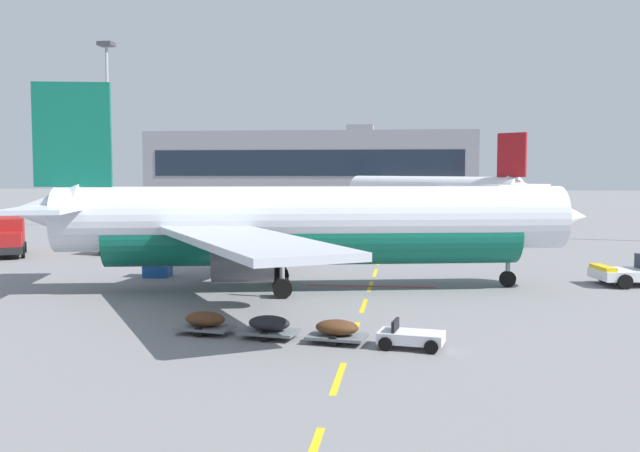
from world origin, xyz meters
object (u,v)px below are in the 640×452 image
at_px(uld_cargo_container, 158,265).
at_px(apron_light_mast_near, 108,112).
at_px(airliner_foreground, 305,224).
at_px(airliner_mid_left, 433,191).
at_px(fuel_service_truck, 138,236).
at_px(baggage_train, 303,328).
at_px(catering_truck, 8,236).

bearing_deg(uld_cargo_container, apron_light_mast_near, 116.90).
xyz_separation_m(airliner_foreground, uld_cargo_container, (-10.59, 4.05, -3.15)).
bearing_deg(airliner_foreground, airliner_mid_left, 81.98).
height_order(airliner_foreground, fuel_service_truck, airliner_foreground).
relative_size(fuel_service_truck, baggage_train, 0.62).
distance_m(fuel_service_truck, baggage_train, 34.17).
distance_m(baggage_train, apron_light_mast_near, 68.37).
height_order(airliner_mid_left, catering_truck, airliner_mid_left).
height_order(uld_cargo_container, apron_light_mast_near, apron_light_mast_near).
relative_size(airliner_mid_left, catering_truck, 4.19).
distance_m(catering_truck, apron_light_mast_near, 33.64).
xyz_separation_m(airliner_foreground, catering_truck, (-27.19, 14.25, -2.30)).
xyz_separation_m(airliner_foreground, airliner_mid_left, (9.57, 67.91, -0.00)).
bearing_deg(airliner_foreground, catering_truck, 152.34).
relative_size(airliner_mid_left, apron_light_mast_near, 1.34).
height_order(airliner_foreground, uld_cargo_container, airliner_foreground).
xyz_separation_m(airliner_mid_left, uld_cargo_container, (-20.16, -63.86, -3.15)).
height_order(fuel_service_truck, baggage_train, fuel_service_truck).
height_order(airliner_mid_left, apron_light_mast_near, apron_light_mast_near).
height_order(baggage_train, apron_light_mast_near, apron_light_mast_near).
bearing_deg(baggage_train, fuel_service_truck, 122.45).
height_order(catering_truck, uld_cargo_container, catering_truck).
xyz_separation_m(airliner_foreground, apron_light_mast_near, (-31.40, 45.08, 10.48)).
bearing_deg(apron_light_mast_near, fuel_service_truck, -63.00).
bearing_deg(uld_cargo_container, catering_truck, 148.44).
relative_size(fuel_service_truck, uld_cargo_container, 4.47).
relative_size(airliner_foreground, baggage_train, 2.97).
xyz_separation_m(fuel_service_truck, baggage_train, (18.32, -28.82, -1.11)).
xyz_separation_m(baggage_train, uld_cargo_container, (-12.43, 17.08, 0.27)).
distance_m(airliner_foreground, uld_cargo_container, 11.77).
relative_size(airliner_mid_left, fuel_service_truck, 4.24).
distance_m(airliner_mid_left, uld_cargo_container, 67.04).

